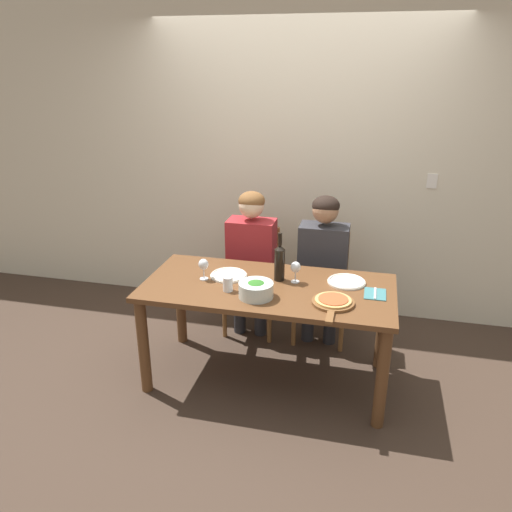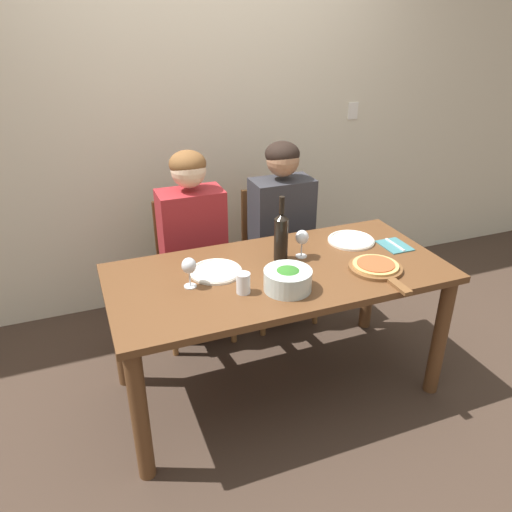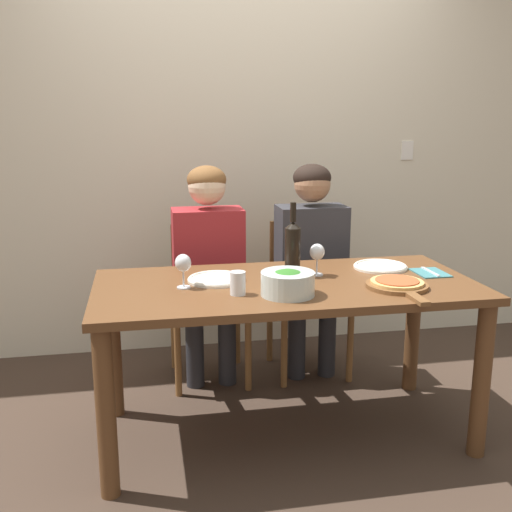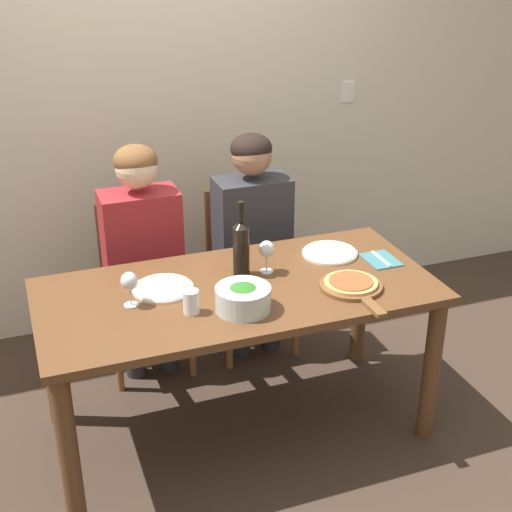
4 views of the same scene
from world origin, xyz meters
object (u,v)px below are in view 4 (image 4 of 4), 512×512
at_px(person_man, 253,226).
at_px(person_woman, 142,242).
at_px(wine_glass_left, 129,283).
at_px(chair_left, 141,279).
at_px(chair_right, 247,262).
at_px(pizza_on_board, 352,286).
at_px(wine_bottle, 241,247).
at_px(wine_glass_right, 267,251).
at_px(broccoli_bowl, 243,298).
at_px(dinner_plate_right, 330,253).
at_px(water_tumbler, 191,302).
at_px(fork_on_napkin, 381,260).
at_px(dinner_plate_left, 163,288).

bearing_deg(person_man, person_woman, 180.00).
bearing_deg(wine_glass_left, chair_left, 76.52).
bearing_deg(chair_right, pizza_on_board, -80.63).
xyz_separation_m(wine_bottle, wine_glass_right, (0.11, -0.01, -0.03)).
xyz_separation_m(broccoli_bowl, wine_glass_right, (0.21, 0.29, 0.05)).
xyz_separation_m(chair_left, dinner_plate_right, (0.79, -0.58, 0.28)).
bearing_deg(person_woman, pizza_on_board, -48.06).
bearing_deg(person_man, wine_glass_right, -103.70).
bearing_deg(chair_right, wine_bottle, -111.19).
distance_m(water_tumbler, fork_on_napkin, 0.97).
distance_m(person_man, broccoli_bowl, 0.90).
bearing_deg(dinner_plate_left, pizza_on_board, -19.23).
bearing_deg(chair_right, wine_glass_left, -135.45).
relative_size(pizza_on_board, fork_on_napkin, 2.27).
bearing_deg(dinner_plate_right, chair_right, 110.29).
bearing_deg(dinner_plate_left, water_tumbler, -74.81).
bearing_deg(broccoli_bowl, chair_right, 69.88).
xyz_separation_m(chair_left, person_woman, (-0.00, -0.11, 0.26)).
distance_m(pizza_on_board, wine_glass_right, 0.41).
distance_m(broccoli_bowl, dinner_plate_right, 0.66).
height_order(person_man, wine_glass_right, person_man).
distance_m(broccoli_bowl, dinner_plate_left, 0.38).
bearing_deg(wine_glass_left, person_woman, 74.38).
relative_size(dinner_plate_right, water_tumbler, 2.65).
bearing_deg(wine_glass_right, person_woman, 129.73).
bearing_deg(person_woman, wine_glass_left, -105.62).
bearing_deg(chair_left, person_man, -10.45).
height_order(broccoli_bowl, dinner_plate_right, broccoli_bowl).
relative_size(dinner_plate_left, dinner_plate_right, 1.00).
distance_m(wine_glass_left, wine_glass_right, 0.64).
height_order(chair_left, dinner_plate_right, chair_left).
bearing_deg(person_woman, chair_right, 10.45).
height_order(water_tumbler, fork_on_napkin, water_tumbler).
bearing_deg(person_woman, broccoli_bowl, -73.86).
relative_size(dinner_plate_left, pizza_on_board, 0.64).
relative_size(person_woman, wine_glass_right, 8.04).
xyz_separation_m(chair_right, wine_glass_right, (-0.13, -0.65, 0.37)).
distance_m(chair_right, dinner_plate_right, 0.67).
bearing_deg(chair_left, water_tumbler, -87.65).
bearing_deg(chair_left, wine_bottle, -62.23).
bearing_deg(wine_bottle, pizza_on_board, -35.83).
distance_m(dinner_plate_right, wine_glass_left, 0.99).
bearing_deg(dinner_plate_right, pizza_on_board, -100.04).
bearing_deg(wine_bottle, wine_glass_right, -6.05).
height_order(person_woman, water_tumbler, person_woman).
bearing_deg(fork_on_napkin, dinner_plate_left, 176.73).
relative_size(wine_bottle, pizza_on_board, 0.84).
xyz_separation_m(chair_right, wine_glass_left, (-0.76, -0.75, 0.37)).
bearing_deg(water_tumbler, wine_glass_left, 147.37).
bearing_deg(wine_glass_right, fork_on_napkin, -7.30).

